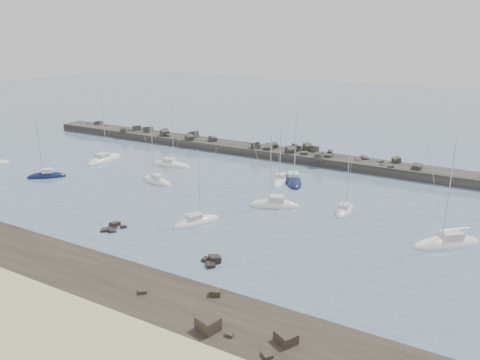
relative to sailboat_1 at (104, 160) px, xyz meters
The scene contains 15 objects.
ground 35.78m from the sailboat_1, 28.30° to the right, with size 400.00×400.00×0.00m, color slate.
rock_shelf 50.18m from the sailboat_1, 50.95° to the right, with size 140.00×12.00×2.01m.
rock_cluster_near 37.97m from the sailboat_1, 43.38° to the right, with size 3.06×3.78×1.15m.
rock_cluster_far 53.52m from the sailboat_1, 31.43° to the right, with size 2.62×3.08×1.48m.
breakwater 31.87m from the sailboat_1, 41.35° to the left, with size 115.00×7.53×4.92m.
sailboat_1 is the anchor object (origin of this frame).
sailboat_2 14.34m from the sailboat_1, 93.76° to the right, with size 6.95×6.41×11.74m.
sailboat_3 15.58m from the sailboat_1, 14.82° to the left, with size 9.08×3.61×13.89m.
sailboat_4 20.50m from the sailboat_1, 17.86° to the right, with size 8.12×4.06×12.41m.
sailboat_5 40.09m from the sailboat_1, ahead, with size 3.62×7.77×12.02m.
sailboat_6 41.46m from the sailboat_1, 26.76° to the right, with size 5.52×7.78×11.96m.
sailboat_7 42.29m from the sailboat_1, ahead, with size 6.97×9.58×14.68m.
sailboat_8 44.61m from the sailboat_1, ahead, with size 8.42×5.64×13.07m.
sailboat_9 54.79m from the sailboat_1, ahead, with size 2.46×6.87×10.82m.
sailboat_10 70.66m from the sailboat_1, ahead, with size 9.33×8.86×15.55m.
Camera 1 is at (42.33, -54.10, 27.26)m, focal length 35.00 mm.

